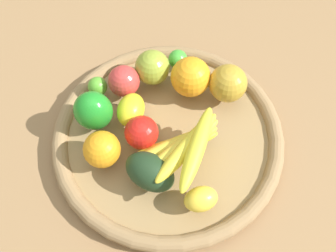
# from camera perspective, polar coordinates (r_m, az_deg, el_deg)

# --- Properties ---
(ground_plane) EXTENTS (2.40, 2.40, 0.00)m
(ground_plane) POSITION_cam_1_polar(r_m,az_deg,el_deg) (0.78, 0.00, -2.23)
(ground_plane) COLOR #967048
(ground_plane) RESTS_ON ground
(basket) EXTENTS (0.46, 0.46, 0.04)m
(basket) POSITION_cam_1_polar(r_m,az_deg,el_deg) (0.76, 0.00, -1.54)
(basket) COLOR #9B7B4E
(basket) RESTS_ON ground_plane
(orange_0) EXTENTS (0.07, 0.07, 0.07)m
(orange_0) POSITION_cam_1_polar(r_m,az_deg,el_deg) (0.69, -9.98, -3.50)
(orange_0) COLOR orange
(orange_0) RESTS_ON basket
(apple_2) EXTENTS (0.10, 0.10, 0.07)m
(apple_2) POSITION_cam_1_polar(r_m,az_deg,el_deg) (0.79, -2.38, 8.86)
(apple_2) COLOR #90A232
(apple_2) RESTS_ON basket
(apple_0) EXTENTS (0.07, 0.07, 0.06)m
(apple_0) POSITION_cam_1_polar(r_m,az_deg,el_deg) (0.70, -4.02, -0.99)
(apple_0) COLOR red
(apple_0) RESTS_ON basket
(banana_bunch) EXTENTS (0.16, 0.18, 0.08)m
(banana_bunch) POSITION_cam_1_polar(r_m,az_deg,el_deg) (0.68, 2.42, -3.06)
(banana_bunch) COLOR yellow
(banana_bunch) RESTS_ON basket
(apple_3) EXTENTS (0.08, 0.08, 0.07)m
(apple_3) POSITION_cam_1_polar(r_m,az_deg,el_deg) (0.77, -6.69, 6.76)
(apple_3) COLOR #CA3A36
(apple_3) RESTS_ON basket
(bell_pepper) EXTENTS (0.09, 0.09, 0.09)m
(bell_pepper) POSITION_cam_1_polar(r_m,az_deg,el_deg) (0.73, -11.25, 2.28)
(bell_pepper) COLOR #1F8D26
(bell_pepper) RESTS_ON basket
(lime_0) EXTENTS (0.04, 0.04, 0.04)m
(lime_0) POSITION_cam_1_polar(r_m,az_deg,el_deg) (0.82, 1.49, 10.07)
(lime_0) COLOR green
(lime_0) RESTS_ON basket
(avocado) EXTENTS (0.11, 0.11, 0.06)m
(avocado) POSITION_cam_1_polar(r_m,az_deg,el_deg) (0.67, -2.76, -6.93)
(avocado) COLOR #1F371E
(avocado) RESTS_ON basket
(apple_1) EXTENTS (0.11, 0.11, 0.08)m
(apple_1) POSITION_cam_1_polar(r_m,az_deg,el_deg) (0.77, 9.06, 6.40)
(apple_1) COLOR gold
(apple_1) RESTS_ON basket
(lime_1) EXTENTS (0.05, 0.05, 0.04)m
(lime_1) POSITION_cam_1_polar(r_m,az_deg,el_deg) (0.79, -10.61, 5.91)
(lime_1) COLOR #56A82E
(lime_1) RESTS_ON basket
(lemon_1) EXTENTS (0.05, 0.06, 0.04)m
(lemon_1) POSITION_cam_1_polar(r_m,az_deg,el_deg) (0.66, 4.99, -10.96)
(lemon_1) COLOR yellow
(lemon_1) RESTS_ON basket
(orange_1) EXTENTS (0.10, 0.10, 0.08)m
(orange_1) POSITION_cam_1_polar(r_m,az_deg,el_deg) (0.77, 3.43, 7.43)
(orange_1) COLOR orange
(orange_1) RESTS_ON basket
(lemon_0) EXTENTS (0.09, 0.08, 0.05)m
(lemon_0) POSITION_cam_1_polar(r_m,az_deg,el_deg) (0.74, -5.64, 2.47)
(lemon_0) COLOR yellow
(lemon_0) RESTS_ON basket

